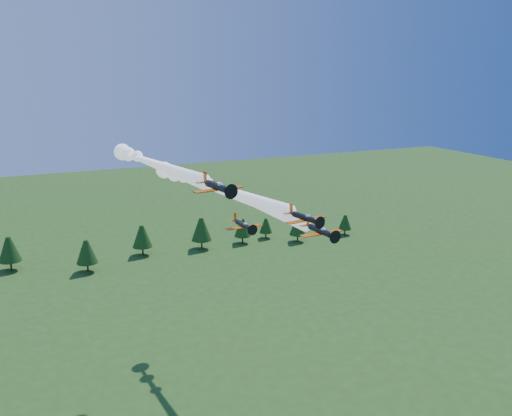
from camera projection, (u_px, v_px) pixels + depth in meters
name	position (u px, v px, depth m)	size (l,w,h in m)	color
plane_lead	(206.00, 184.00, 111.62)	(13.93, 54.44, 3.70)	black
plane_left	(151.00, 162.00, 113.00)	(12.18, 50.21, 3.70)	black
plane_right	(237.00, 195.00, 127.11)	(9.97, 58.67, 3.70)	black
plane_slot	(243.00, 225.00, 102.08)	(6.94, 7.55, 2.44)	black
treeline	(148.00, 239.00, 204.55)	(178.07, 20.02, 12.00)	#382314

